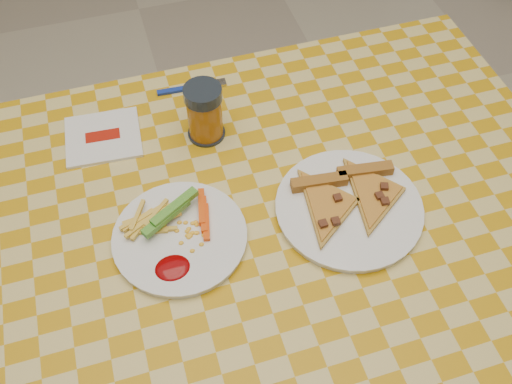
{
  "coord_description": "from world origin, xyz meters",
  "views": [
    {
      "loc": [
        -0.14,
        -0.54,
        1.59
      ],
      "look_at": [
        0.04,
        0.05,
        0.78
      ],
      "focal_mm": 40.0,
      "sensor_mm": 36.0,
      "label": 1
    }
  ],
  "objects_px": {
    "table": "(243,247)",
    "plate_left": "(180,238)",
    "plate_right": "(349,209)",
    "drink_glass": "(205,113)"
  },
  "relations": [
    {
      "from": "table",
      "to": "plate_left",
      "type": "bearing_deg",
      "value": 179.12
    },
    {
      "from": "plate_left",
      "to": "drink_glass",
      "type": "xyz_separation_m",
      "value": [
        0.1,
        0.23,
        0.05
      ]
    },
    {
      "from": "plate_left",
      "to": "plate_right",
      "type": "distance_m",
      "value": 0.3
    },
    {
      "from": "plate_right",
      "to": "drink_glass",
      "type": "bearing_deg",
      "value": 127.81
    },
    {
      "from": "plate_left",
      "to": "drink_glass",
      "type": "distance_m",
      "value": 0.26
    },
    {
      "from": "table",
      "to": "plate_right",
      "type": "bearing_deg",
      "value": -7.65
    },
    {
      "from": "table",
      "to": "plate_left",
      "type": "height_order",
      "value": "plate_left"
    },
    {
      "from": "plate_left",
      "to": "plate_right",
      "type": "relative_size",
      "value": 0.88
    },
    {
      "from": "table",
      "to": "plate_right",
      "type": "xyz_separation_m",
      "value": [
        0.19,
        -0.03,
        0.08
      ]
    },
    {
      "from": "plate_right",
      "to": "drink_glass",
      "type": "distance_m",
      "value": 0.33
    }
  ]
}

